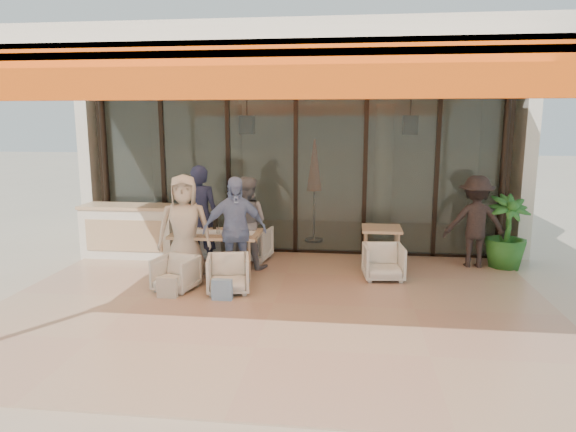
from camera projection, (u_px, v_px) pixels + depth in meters
name	position (u px, v px, depth m)	size (l,w,h in m)	color
ground	(274.00, 305.00, 7.46)	(70.00, 70.00, 0.00)	#C6B293
terrace_floor	(274.00, 304.00, 7.46)	(8.00, 6.00, 0.01)	tan
terrace_structure	(269.00, 72.00, 6.61)	(8.00, 6.00, 3.40)	silver
glass_storefront	(296.00, 174.00, 10.10)	(8.08, 0.10, 3.20)	#9EADA3
interior_block	(306.00, 138.00, 12.24)	(9.05, 3.62, 3.52)	silver
host_counter	(130.00, 231.00, 9.98)	(1.85, 0.65, 1.04)	silver
dining_table	(217.00, 236.00, 8.84)	(1.50, 0.90, 0.93)	#D9B584
chair_far_left	(209.00, 242.00, 9.88)	(0.64, 0.60, 0.66)	white
chair_far_right	(251.00, 242.00, 9.77)	(0.69, 0.65, 0.71)	white
chair_near_left	(176.00, 272.00, 8.03)	(0.59, 0.55, 0.61)	white
chair_near_right	(228.00, 272.00, 7.92)	(0.64, 0.60, 0.66)	white
diner_navy	(200.00, 216.00, 9.28)	(0.68, 0.45, 1.87)	#1A223A
diner_grey	(246.00, 223.00, 9.20)	(0.81, 0.63, 1.67)	slate
diner_cream	(184.00, 229.00, 8.41)	(0.87, 0.57, 1.79)	beige
diner_periwinkle	(235.00, 231.00, 8.31)	(1.03, 0.43, 1.77)	#6B83B3
tote_bag_cream	(167.00, 288.00, 7.66)	(0.30, 0.10, 0.34)	silver
tote_bag_blue	(222.00, 290.00, 7.56)	(0.30, 0.10, 0.34)	#99BFD8
side_table	(381.00, 233.00, 9.25)	(0.70, 0.70, 0.74)	#D9B584
side_chair	(383.00, 261.00, 8.57)	(0.65, 0.61, 0.67)	white
standing_woman	(475.00, 222.00, 9.22)	(1.09, 0.62, 1.68)	black
potted_palm	(506.00, 232.00, 9.20)	(0.75, 0.75, 1.33)	#1E5919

